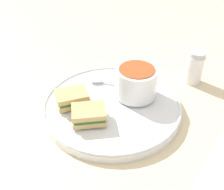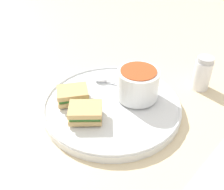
{
  "view_description": "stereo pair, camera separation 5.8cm",
  "coord_description": "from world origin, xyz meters",
  "px_view_note": "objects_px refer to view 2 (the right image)",
  "views": [
    {
      "loc": [
        0.33,
        -0.33,
        0.39
      ],
      "look_at": [
        0.0,
        0.0,
        0.04
      ],
      "focal_mm": 42.0,
      "sensor_mm": 36.0,
      "label": 1
    },
    {
      "loc": [
        0.36,
        -0.29,
        0.39
      ],
      "look_at": [
        0.0,
        0.0,
        0.04
      ],
      "focal_mm": 42.0,
      "sensor_mm": 36.0,
      "label": 2
    }
  ],
  "objects_px": {
    "sandwich_half_near": "(73,95)",
    "salt_shaker": "(202,73)",
    "sandwich_half_far": "(86,112)",
    "soup_bowl": "(138,84)",
    "spoon": "(103,80)"
  },
  "relations": [
    {
      "from": "soup_bowl",
      "to": "spoon",
      "type": "relative_size",
      "value": 0.9
    },
    {
      "from": "soup_bowl",
      "to": "sandwich_half_far",
      "type": "xyz_separation_m",
      "value": [
        -0.01,
        -0.14,
        -0.02
      ]
    },
    {
      "from": "spoon",
      "to": "salt_shaker",
      "type": "distance_m",
      "value": 0.25
    },
    {
      "from": "sandwich_half_near",
      "to": "salt_shaker",
      "type": "relative_size",
      "value": 0.97
    },
    {
      "from": "sandwich_half_near",
      "to": "sandwich_half_far",
      "type": "bearing_deg",
      "value": -9.51
    },
    {
      "from": "spoon",
      "to": "soup_bowl",
      "type": "bearing_deg",
      "value": 162.14
    },
    {
      "from": "soup_bowl",
      "to": "spoon",
      "type": "bearing_deg",
      "value": -166.93
    },
    {
      "from": "spoon",
      "to": "sandwich_half_near",
      "type": "xyz_separation_m",
      "value": [
        0.02,
        -0.1,
        0.01
      ]
    },
    {
      "from": "sandwich_half_far",
      "to": "soup_bowl",
      "type": "bearing_deg",
      "value": 85.31
    },
    {
      "from": "spoon",
      "to": "sandwich_half_far",
      "type": "bearing_deg",
      "value": 97.05
    },
    {
      "from": "soup_bowl",
      "to": "sandwich_half_far",
      "type": "distance_m",
      "value": 0.14
    },
    {
      "from": "soup_bowl",
      "to": "spoon",
      "type": "height_order",
      "value": "soup_bowl"
    },
    {
      "from": "spoon",
      "to": "sandwich_half_near",
      "type": "relative_size",
      "value": 1.24
    },
    {
      "from": "soup_bowl",
      "to": "spoon",
      "type": "distance_m",
      "value": 0.11
    },
    {
      "from": "sandwich_half_near",
      "to": "salt_shaker",
      "type": "distance_m",
      "value": 0.33
    }
  ]
}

